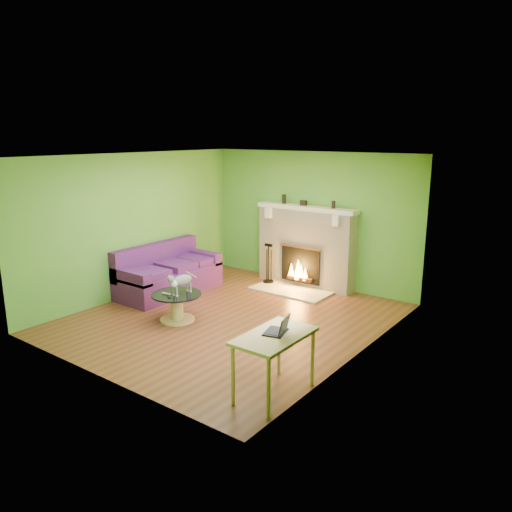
{
  "coord_description": "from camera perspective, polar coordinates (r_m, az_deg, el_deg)",
  "views": [
    {
      "loc": [
        4.91,
        -5.86,
        2.94
      ],
      "look_at": [
        0.22,
        0.4,
        1.0
      ],
      "focal_mm": 35.0,
      "sensor_mm": 36.0,
      "label": 1
    }
  ],
  "objects": [
    {
      "name": "window_frame",
      "position": [
        5.8,
        8.3,
        -0.08
      ],
      "size": [
        0.0,
        1.2,
        1.2
      ],
      "primitive_type": "plane",
      "rotation": [
        1.57,
        0.0,
        -1.57
      ],
      "color": "silver",
      "rests_on": "wall_right"
    },
    {
      "name": "mantel_vase_left",
      "position": [
        9.91,
        3.22,
        6.53
      ],
      "size": [
        0.08,
        0.08,
        0.18
      ],
      "primitive_type": "cylinder",
      "color": "black",
      "rests_on": "mantel"
    },
    {
      "name": "wall_right",
      "position": [
        6.64,
        12.04,
        -0.69
      ],
      "size": [
        0.0,
        5.0,
        5.0
      ],
      "primitive_type": "plane",
      "rotation": [
        1.57,
        0.0,
        -1.57
      ],
      "color": "#4E9731",
      "rests_on": "floor"
    },
    {
      "name": "mantel_vase_right",
      "position": [
        9.36,
        8.84,
        5.82
      ],
      "size": [
        0.07,
        0.07,
        0.14
      ],
      "primitive_type": "cylinder",
      "color": "black",
      "rests_on": "mantel"
    },
    {
      "name": "ceiling",
      "position": [
        7.65,
        -3.18,
        11.35
      ],
      "size": [
        5.0,
        5.0,
        0.0
      ],
      "primitive_type": "plane",
      "rotation": [
        3.14,
        0.0,
        0.0
      ],
      "color": "white",
      "rests_on": "wall_back"
    },
    {
      "name": "mantel",
      "position": [
        9.62,
        5.74,
        5.48
      ],
      "size": [
        2.1,
        0.28,
        0.08
      ],
      "primitive_type": "cube",
      "color": "beige",
      "rests_on": "fireplace"
    },
    {
      "name": "wall_left",
      "position": [
        9.4,
        -13.68,
        3.46
      ],
      "size": [
        0.0,
        5.0,
        5.0
      ],
      "primitive_type": "plane",
      "rotation": [
        1.57,
        0.0,
        1.57
      ],
      "color": "#4E9731",
      "rests_on": "floor"
    },
    {
      "name": "floor",
      "position": [
        8.19,
        -2.94,
        -7.14
      ],
      "size": [
        5.0,
        5.0,
        0.0
      ],
      "primitive_type": "plane",
      "color": "#5C2D1A",
      "rests_on": "ground"
    },
    {
      "name": "coffee_table",
      "position": [
        8.12,
        -9.03,
        -5.54
      ],
      "size": [
        0.8,
        0.8,
        0.45
      ],
      "color": "#DAB375",
      "rests_on": "floor"
    },
    {
      "name": "desk",
      "position": [
        5.7,
        2.12,
        -9.79
      ],
      "size": [
        0.58,
        1.0,
        0.74
      ],
      "color": "#DAB375",
      "rests_on": "floor"
    },
    {
      "name": "wall_front",
      "position": [
        6.17,
        -18.09,
        -2.2
      ],
      "size": [
        5.0,
        0.0,
        5.0
      ],
      "primitive_type": "plane",
      "rotation": [
        -1.57,
        0.0,
        0.0
      ],
      "color": "#4E9731",
      "rests_on": "floor"
    },
    {
      "name": "window_pane",
      "position": [
        5.81,
        8.24,
        -0.07
      ],
      "size": [
        0.0,
        1.06,
        1.06
      ],
      "primitive_type": "plane",
      "rotation": [
        1.57,
        0.0,
        -1.57
      ],
      "color": "white",
      "rests_on": "wall_right"
    },
    {
      "name": "wall_back",
      "position": [
        9.83,
        6.33,
        4.23
      ],
      "size": [
        5.0,
        0.0,
        5.0
      ],
      "primitive_type": "plane",
      "rotation": [
        1.57,
        0.0,
        0.0
      ],
      "color": "#4E9731",
      "rests_on": "floor"
    },
    {
      "name": "mantel_box",
      "position": [
        9.67,
        5.45,
        6.07
      ],
      "size": [
        0.12,
        0.08,
        0.1
      ],
      "primitive_type": "cube",
      "color": "black",
      "rests_on": "mantel"
    },
    {
      "name": "sofa",
      "position": [
        9.56,
        -10.1,
        -2.02
      ],
      "size": [
        0.91,
        2.02,
        0.9
      ],
      "color": "#4B185C",
      "rests_on": "floor"
    },
    {
      "name": "fireplace",
      "position": [
        9.78,
        5.7,
        1.04
      ],
      "size": [
        2.1,
        0.46,
        1.58
      ],
      "color": "beige",
      "rests_on": "floor"
    },
    {
      "name": "remote_silver",
      "position": [
        8.05,
        -10.2,
        -4.27
      ],
      "size": [
        0.17,
        0.05,
        0.02
      ],
      "primitive_type": "cube",
      "rotation": [
        0.0,
        0.0,
        0.06
      ],
      "color": "gray",
      "rests_on": "coffee_table"
    },
    {
      "name": "hearth",
      "position": [
        9.56,
        3.98,
        -3.94
      ],
      "size": [
        1.5,
        0.75,
        0.03
      ],
      "primitive_type": "cube",
      "color": "beige",
      "rests_on": "floor"
    },
    {
      "name": "cat",
      "position": [
        7.98,
        -8.48,
        -3.04
      ],
      "size": [
        0.23,
        0.59,
        0.37
      ],
      "primitive_type": null,
      "rotation": [
        0.0,
        0.0,
        -0.03
      ],
      "color": "slate",
      "rests_on": "coffee_table"
    },
    {
      "name": "remote_black",
      "position": [
        7.92,
        -9.92,
        -4.55
      ],
      "size": [
        0.16,
        0.12,
        0.02
      ],
      "primitive_type": "cube",
      "rotation": [
        0.0,
        0.0,
        -0.55
      ],
      "color": "black",
      "rests_on": "coffee_table"
    },
    {
      "name": "fire_tools",
      "position": [
        9.9,
        1.43,
        -0.8
      ],
      "size": [
        0.21,
        0.21,
        0.79
      ],
      "primitive_type": null,
      "color": "black",
      "rests_on": "hearth"
    },
    {
      "name": "laptop",
      "position": [
        5.67,
        2.26,
        -7.71
      ],
      "size": [
        0.33,
        0.35,
        0.22
      ],
      "primitive_type": null,
      "rotation": [
        0.0,
        0.0,
        0.26
      ],
      "color": "black",
      "rests_on": "desk"
    }
  ]
}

